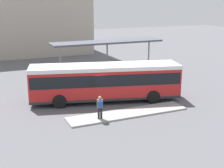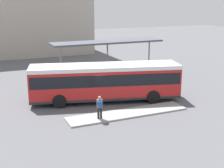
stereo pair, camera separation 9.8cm
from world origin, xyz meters
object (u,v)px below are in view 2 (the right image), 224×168
(pedestrian_waiting, at_px, (100,106))
(potted_planter_near_shelter, at_px, (118,78))
(bicycle_black, at_px, (170,78))
(bicycle_orange, at_px, (168,76))
(city_bus, at_px, (105,80))

(pedestrian_waiting, xyz_separation_m, potted_planter_near_shelter, (4.92, 7.80, -0.38))
(bicycle_black, bearing_deg, pedestrian_waiting, -62.21)
(bicycle_orange, bearing_deg, city_bus, 116.52)
(bicycle_black, bearing_deg, bicycle_orange, 164.69)
(city_bus, bearing_deg, potted_planter_near_shelter, 68.08)
(potted_planter_near_shelter, bearing_deg, city_bus, -126.67)
(city_bus, relative_size, potted_planter_near_shelter, 9.67)
(pedestrian_waiting, relative_size, bicycle_black, 1.06)
(city_bus, relative_size, bicycle_orange, 7.90)
(city_bus, relative_size, bicycle_black, 7.95)
(city_bus, height_order, pedestrian_waiting, city_bus)
(city_bus, distance_m, pedestrian_waiting, 4.42)
(bicycle_black, xyz_separation_m, bicycle_orange, (0.10, 0.66, 0.00))
(bicycle_orange, height_order, potted_planter_near_shelter, potted_planter_near_shelter)
(pedestrian_waiting, distance_m, bicycle_orange, 13.15)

